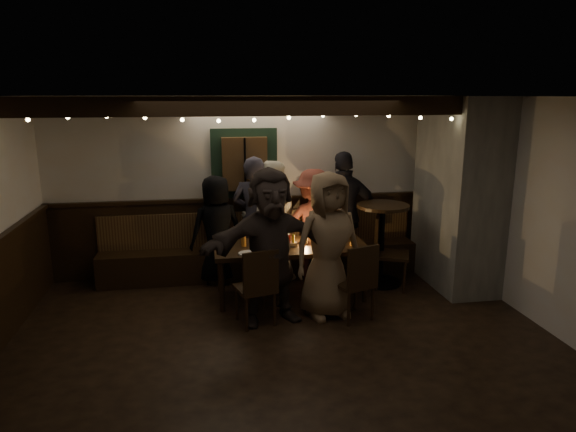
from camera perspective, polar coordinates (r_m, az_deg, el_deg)
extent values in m
cube|color=black|center=(5.63, -0.24, -14.45)|extent=(6.00, 5.00, 0.01)
cube|color=black|center=(4.97, -0.27, 13.17)|extent=(6.00, 5.00, 0.01)
cube|color=beige|center=(7.57, -3.36, 3.33)|extent=(6.00, 0.01, 2.60)
cube|color=beige|center=(6.36, 27.54, -0.17)|extent=(0.01, 5.00, 2.60)
cube|color=black|center=(7.71, -3.25, -2.20)|extent=(6.00, 0.05, 1.10)
cube|color=#61615C|center=(7.40, 18.43, 2.42)|extent=(0.70, 1.40, 2.60)
cube|color=black|center=(7.57, -3.01, -5.08)|extent=(4.60, 0.45, 0.45)
cube|color=#3D2414|center=(7.61, -3.21, -1.25)|extent=(4.60, 0.06, 0.50)
cube|color=black|center=(7.44, -4.88, 5.84)|extent=(0.95, 0.04, 1.00)
cube|color=#3D2414|center=(7.38, -4.84, 5.78)|extent=(0.64, 0.12, 0.76)
cube|color=black|center=(5.96, -1.87, 12.11)|extent=(6.00, 0.16, 0.22)
sphere|color=#FFE599|center=(6.16, -26.92, 9.52)|extent=(0.04, 0.04, 0.04)
sphere|color=#FFE599|center=(6.05, -23.28, 10.05)|extent=(0.04, 0.04, 0.04)
sphere|color=#FFE599|center=(5.98, -19.50, 10.40)|extent=(0.04, 0.04, 0.04)
sphere|color=#FFE599|center=(5.92, -15.61, 10.49)|extent=(0.04, 0.04, 0.04)
sphere|color=#FFE599|center=(5.90, -11.67, 10.43)|extent=(0.04, 0.04, 0.04)
sphere|color=#FFE599|center=(5.90, -7.71, 10.43)|extent=(0.04, 0.04, 0.04)
sphere|color=#FFE599|center=(5.93, -3.78, 10.59)|extent=(0.04, 0.04, 0.04)
sphere|color=#FFE599|center=(5.98, 0.10, 10.88)|extent=(0.04, 0.04, 0.04)
sphere|color=#FFE599|center=(6.06, 3.90, 11.10)|extent=(0.04, 0.04, 0.04)
sphere|color=#FFE599|center=(6.16, 7.59, 11.11)|extent=(0.04, 0.04, 0.04)
sphere|color=#FFE599|center=(6.29, 11.13, 10.87)|extent=(0.04, 0.04, 0.04)
sphere|color=#FFE599|center=(6.45, 14.50, 10.52)|extent=(0.04, 0.04, 0.04)
sphere|color=#FFE599|center=(6.62, 17.71, 10.24)|extent=(0.04, 0.04, 0.04)
sphere|color=#FFE599|center=(6.81, 20.76, 10.14)|extent=(0.04, 0.04, 0.04)
cube|color=black|center=(6.69, 0.29, -3.48)|extent=(1.98, 0.85, 0.06)
cylinder|color=black|center=(6.39, -7.35, -7.79)|extent=(0.07, 0.07, 0.65)
cylinder|color=black|center=(7.05, -7.60, -5.75)|extent=(0.07, 0.07, 0.65)
cylinder|color=black|center=(6.70, 8.59, -6.81)|extent=(0.07, 0.07, 0.65)
cylinder|color=black|center=(7.33, 6.90, -4.97)|extent=(0.07, 0.07, 0.65)
cylinder|color=#BF7226|center=(6.64, -4.96, -2.82)|extent=(0.07, 0.07, 0.13)
cylinder|color=#BF7226|center=(6.48, -2.82, -3.21)|extent=(0.07, 0.07, 0.13)
cylinder|color=silver|center=(6.75, -0.11, -2.51)|extent=(0.07, 0.07, 0.13)
cylinder|color=#BF7226|center=(6.68, 2.93, -2.69)|extent=(0.07, 0.07, 0.13)
cylinder|color=silver|center=(6.96, 4.84, -2.05)|extent=(0.07, 0.07, 0.13)
cylinder|color=#BF7226|center=(6.71, 7.19, -2.72)|extent=(0.07, 0.07, 0.13)
cylinder|color=white|center=(6.34, -4.43, -4.15)|extent=(0.25, 0.25, 0.01)
cube|color=#B2B2B7|center=(6.64, 0.36, -3.17)|extent=(0.15, 0.09, 0.05)
cylinder|color=#990C0C|center=(6.62, 0.12, -2.75)|extent=(0.03, 0.03, 0.15)
cylinder|color=gold|center=(6.63, 0.60, -2.73)|extent=(0.03, 0.03, 0.15)
cylinder|color=silver|center=(6.76, 2.01, -2.74)|extent=(0.05, 0.05, 0.08)
sphere|color=#FFB24C|center=(6.74, 2.02, -2.28)|extent=(0.03, 0.03, 0.03)
cube|color=black|center=(6.01, -3.67, -8.02)|extent=(0.52, 0.52, 0.04)
cube|color=black|center=(5.75, -3.03, -6.24)|extent=(0.42, 0.15, 0.48)
cylinder|color=black|center=(6.30, -2.74, -9.19)|extent=(0.04, 0.04, 0.41)
cylinder|color=black|center=(6.01, -1.50, -10.33)|extent=(0.04, 0.04, 0.41)
cylinder|color=black|center=(6.19, -5.71, -9.66)|extent=(0.04, 0.04, 0.41)
cylinder|color=black|center=(5.90, -4.61, -10.86)|extent=(0.04, 0.04, 0.41)
cube|color=black|center=(6.18, 7.19, -7.45)|extent=(0.54, 0.54, 0.04)
cube|color=black|center=(5.95, 8.35, -5.64)|extent=(0.41, 0.18, 0.49)
cylinder|color=black|center=(6.49, 7.47, -8.58)|extent=(0.04, 0.04, 0.41)
cylinder|color=black|center=(6.24, 9.36, -9.58)|extent=(0.04, 0.04, 0.41)
cylinder|color=black|center=(6.31, 4.92, -9.19)|extent=(0.04, 0.04, 0.41)
cylinder|color=black|center=(6.05, 6.75, -10.26)|extent=(0.04, 0.04, 0.41)
cube|color=black|center=(7.21, 11.45, -4.25)|extent=(0.60, 0.60, 0.04)
cube|color=black|center=(7.14, 9.89, -1.98)|extent=(0.22, 0.44, 0.53)
cylinder|color=black|center=(7.11, 12.81, -6.67)|extent=(0.04, 0.04, 0.45)
cylinder|color=black|center=(7.12, 9.80, -6.50)|extent=(0.04, 0.04, 0.45)
cylinder|color=black|center=(7.46, 12.85, -5.70)|extent=(0.04, 0.04, 0.45)
cylinder|color=black|center=(7.47, 9.98, -5.54)|extent=(0.04, 0.04, 0.45)
cylinder|color=black|center=(7.48, 10.16, -7.21)|extent=(0.58, 0.58, 0.03)
cylinder|color=black|center=(7.31, 10.33, -3.21)|extent=(0.08, 0.08, 1.12)
cylinder|color=black|center=(7.17, 10.52, 1.09)|extent=(0.72, 0.72, 0.04)
imported|color=black|center=(7.29, -7.92, -1.47)|extent=(0.86, 0.68, 1.53)
imported|color=#2B2A38|center=(7.29, -3.74, -0.34)|extent=(0.77, 0.65, 1.79)
imported|color=silver|center=(7.36, -1.98, -0.47)|extent=(0.90, 0.73, 1.72)
imported|color=brown|center=(7.34, 2.84, -0.98)|extent=(1.15, 0.84, 1.60)
imported|color=black|center=(7.49, 6.23, 0.16)|extent=(1.08, 0.47, 1.83)
imported|color=#302622|center=(5.91, -1.93, -3.41)|extent=(1.76, 0.80, 1.83)
imported|color=brown|center=(6.09, 4.47, -3.26)|extent=(0.96, 0.74, 1.76)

